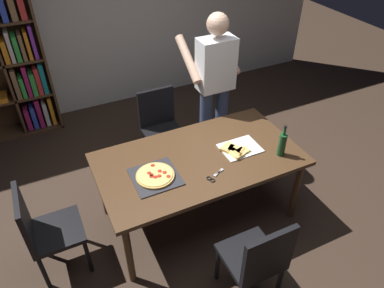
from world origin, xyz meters
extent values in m
plane|color=#38281E|center=(0.00, 0.00, 0.00)|extent=(12.00, 12.00, 0.00)
cube|color=silver|center=(0.00, 2.60, 1.40)|extent=(6.40, 0.10, 2.80)
cube|color=#4C331E|center=(0.00, 0.00, 0.73)|extent=(1.83, 1.00, 0.04)
cylinder|color=#4C331E|center=(-0.84, -0.42, 0.35)|extent=(0.06, 0.06, 0.71)
cylinder|color=#4C331E|center=(0.84, -0.42, 0.35)|extent=(0.06, 0.06, 0.71)
cylinder|color=#4C331E|center=(-0.84, 0.42, 0.35)|extent=(0.06, 0.06, 0.71)
cylinder|color=#4C331E|center=(0.84, 0.42, 0.35)|extent=(0.06, 0.06, 0.71)
cube|color=black|center=(0.00, -0.90, 0.43)|extent=(0.42, 0.42, 0.04)
cube|color=black|center=(0.00, -1.09, 0.68)|extent=(0.42, 0.04, 0.45)
cylinder|color=black|center=(0.18, -0.72, 0.21)|extent=(0.04, 0.04, 0.41)
cylinder|color=black|center=(-0.18, -0.72, 0.21)|extent=(0.04, 0.04, 0.41)
cylinder|color=black|center=(0.18, -1.08, 0.21)|extent=(0.04, 0.04, 0.41)
cube|color=black|center=(0.00, 0.90, 0.43)|extent=(0.42, 0.42, 0.04)
cube|color=black|center=(0.00, 1.09, 0.68)|extent=(0.42, 0.04, 0.45)
cylinder|color=black|center=(-0.18, 0.72, 0.21)|extent=(0.04, 0.04, 0.41)
cylinder|color=black|center=(0.18, 0.72, 0.21)|extent=(0.04, 0.04, 0.41)
cylinder|color=black|center=(-0.18, 1.08, 0.21)|extent=(0.04, 0.04, 0.41)
cylinder|color=black|center=(0.18, 1.08, 0.21)|extent=(0.04, 0.04, 0.41)
cube|color=black|center=(-1.32, 0.00, 0.43)|extent=(0.42, 0.42, 0.04)
cube|color=black|center=(-1.51, 0.00, 0.68)|extent=(0.04, 0.42, 0.45)
cylinder|color=black|center=(-1.14, -0.18, 0.21)|extent=(0.04, 0.04, 0.41)
cylinder|color=black|center=(-1.14, 0.18, 0.21)|extent=(0.04, 0.04, 0.41)
cylinder|color=black|center=(-1.50, -0.18, 0.21)|extent=(0.04, 0.04, 0.41)
cylinder|color=black|center=(-1.50, 0.18, 0.21)|extent=(0.04, 0.04, 0.41)
cube|color=#513823|center=(-0.98, 2.35, 0.97)|extent=(0.03, 0.35, 1.95)
cube|color=#513823|center=(-1.67, 2.35, 0.01)|extent=(1.40, 0.35, 0.03)
cube|color=#513823|center=(-1.44, 2.35, 0.97)|extent=(0.03, 0.29, 1.89)
cube|color=#B21E66|center=(-1.38, 2.33, 0.19)|extent=(0.06, 0.22, 0.28)
cube|color=blue|center=(-1.30, 2.33, 0.20)|extent=(0.05, 0.22, 0.31)
cube|color=#B21E66|center=(-1.22, 2.33, 0.25)|extent=(0.05, 0.22, 0.40)
cube|color=silver|center=(-1.14, 2.33, 0.21)|extent=(0.05, 0.22, 0.32)
cube|color=orange|center=(-1.07, 2.33, 0.24)|extent=(0.05, 0.22, 0.39)
cube|color=olive|center=(-1.38, 2.33, 0.71)|extent=(0.05, 0.22, 0.38)
cube|color=green|center=(-1.32, 2.33, 0.65)|extent=(0.05, 0.22, 0.27)
cube|color=#B21E66|center=(-1.25, 2.33, 0.72)|extent=(0.05, 0.22, 0.40)
cube|color=green|center=(-1.19, 2.33, 0.66)|extent=(0.06, 0.22, 0.29)
cube|color=red|center=(-1.12, 2.33, 0.70)|extent=(0.05, 0.22, 0.36)
cube|color=teal|center=(-1.06, 2.33, 0.71)|extent=(0.05, 0.22, 0.39)
cube|color=orange|center=(-1.38, 2.33, 1.13)|extent=(0.05, 0.22, 0.27)
cube|color=silver|center=(-1.32, 2.33, 1.17)|extent=(0.04, 0.22, 0.36)
cube|color=green|center=(-1.25, 2.33, 1.14)|extent=(0.05, 0.22, 0.31)
cube|color=olive|center=(-1.19, 2.33, 1.15)|extent=(0.04, 0.22, 0.32)
cube|color=orange|center=(-1.12, 2.33, 1.16)|extent=(0.04, 0.22, 0.34)
cube|color=purple|center=(-1.06, 2.33, 1.19)|extent=(0.04, 0.22, 0.40)
cube|color=blue|center=(-1.27, 2.33, 1.60)|extent=(0.06, 0.22, 0.27)
cube|color=olive|center=(-1.17, 2.33, 1.65)|extent=(0.07, 0.22, 0.38)
cube|color=red|center=(-1.08, 2.33, 1.63)|extent=(0.07, 0.22, 0.33)
cylinder|color=#38476B|center=(0.66, 0.75, 0.47)|extent=(0.14, 0.14, 0.95)
cylinder|color=#38476B|center=(0.46, 0.75, 0.47)|extent=(0.14, 0.14, 0.95)
cube|color=white|center=(0.56, 0.75, 1.23)|extent=(0.38, 0.22, 0.55)
sphere|color=#E0B293|center=(0.56, 0.75, 1.64)|extent=(0.22, 0.22, 0.22)
cylinder|color=#E0B293|center=(0.79, 0.93, 1.25)|extent=(0.09, 0.50, 0.39)
cylinder|color=#E0B293|center=(0.33, 0.93, 1.25)|extent=(0.09, 0.50, 0.39)
cube|color=#2D2D33|center=(-0.45, -0.07, 0.76)|extent=(0.39, 0.39, 0.01)
cylinder|color=tan|center=(-0.45, -0.07, 0.77)|extent=(0.33, 0.33, 0.02)
cylinder|color=#EACC6B|center=(-0.45, -0.07, 0.78)|extent=(0.29, 0.29, 0.01)
cylinder|color=#B22819|center=(-0.46, -0.11, 0.79)|extent=(0.04, 0.04, 0.00)
cylinder|color=#B22819|center=(-0.43, 0.04, 0.79)|extent=(0.04, 0.04, 0.00)
cylinder|color=#B22819|center=(-0.43, -0.11, 0.79)|extent=(0.04, 0.04, 0.00)
cylinder|color=#B22819|center=(-0.49, -0.08, 0.79)|extent=(0.04, 0.04, 0.00)
cylinder|color=#B22819|center=(-0.48, -0.07, 0.79)|extent=(0.04, 0.04, 0.00)
cylinder|color=#B22819|center=(-0.40, -0.05, 0.79)|extent=(0.04, 0.04, 0.00)
cylinder|color=#B22819|center=(-0.36, -0.15, 0.79)|extent=(0.04, 0.04, 0.00)
cylinder|color=#B22819|center=(-0.37, -0.09, 0.79)|extent=(0.04, 0.04, 0.00)
cylinder|color=#B22819|center=(-0.49, -0.04, 0.79)|extent=(0.04, 0.04, 0.00)
cube|color=white|center=(0.40, -0.05, 0.76)|extent=(0.36, 0.28, 0.01)
cube|color=#EACC6B|center=(0.31, -0.11, 0.77)|extent=(0.12, 0.16, 0.02)
cube|color=tan|center=(0.32, -0.17, 0.77)|extent=(0.09, 0.04, 0.02)
cube|color=#EACC6B|center=(0.35, -0.06, 0.77)|extent=(0.16, 0.17, 0.02)
cube|color=tan|center=(0.39, -0.11, 0.77)|extent=(0.08, 0.08, 0.02)
cube|color=#EACC6B|center=(0.38, -0.11, 0.77)|extent=(0.16, 0.12, 0.02)
cube|color=tan|center=(0.32, -0.12, 0.77)|extent=(0.05, 0.09, 0.02)
cube|color=#EACC6B|center=(0.29, 0.00, 0.77)|extent=(0.17, 0.15, 0.02)
cube|color=tan|center=(0.24, -0.03, 0.77)|extent=(0.07, 0.09, 0.02)
cylinder|color=#194723|center=(0.68, -0.28, 0.86)|extent=(0.07, 0.07, 0.22)
cylinder|color=#194723|center=(0.68, -0.28, 1.01)|extent=(0.03, 0.03, 0.08)
cylinder|color=black|center=(0.68, -0.28, 1.06)|extent=(0.03, 0.03, 0.02)
cube|color=silver|center=(0.06, -0.25, 0.76)|extent=(0.11, 0.07, 0.01)
cube|color=silver|center=(0.06, -0.25, 0.76)|extent=(0.12, 0.05, 0.01)
torus|color=black|center=(-0.05, -0.28, 0.76)|extent=(0.06, 0.06, 0.01)
torus|color=black|center=(-0.03, -0.32, 0.76)|extent=(0.06, 0.06, 0.01)
camera|label=1|loc=(-1.13, -2.21, 2.82)|focal=33.66mm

